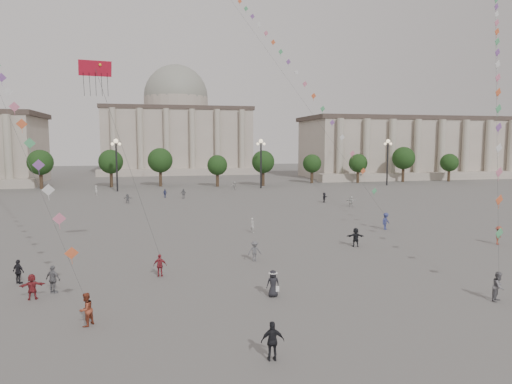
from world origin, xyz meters
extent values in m
plane|color=#585553|center=(0.00, 0.00, 0.00)|extent=(360.00, 360.00, 0.00)
cube|color=#A89B8D|center=(75.00, 95.00, 8.00)|extent=(80.00, 22.00, 16.00)
cube|color=#443832|center=(75.00, 95.00, 16.60)|extent=(81.60, 22.44, 1.20)
cube|color=#A89B8D|center=(75.00, 82.00, 1.00)|extent=(84.00, 4.00, 2.00)
cube|color=#A89B8D|center=(0.00, 130.00, 10.00)|extent=(46.00, 30.00, 20.00)
cube|color=#443832|center=(0.00, 130.00, 20.60)|extent=(46.92, 30.60, 1.20)
cube|color=#A89B8D|center=(0.00, 113.00, 1.00)|extent=(48.30, 4.00, 2.00)
cylinder|color=#A89B8D|center=(0.00, 130.00, 22.50)|extent=(21.00, 21.00, 5.00)
sphere|color=gray|center=(0.00, 130.00, 25.00)|extent=(21.00, 21.00, 21.00)
cylinder|color=#332619|center=(-30.00, 78.00, 1.76)|extent=(0.70, 0.70, 3.52)
sphere|color=black|center=(-30.00, 78.00, 5.44)|extent=(5.12, 5.12, 5.12)
cylinder|color=#332619|center=(-18.00, 78.00, 1.76)|extent=(0.70, 0.70, 3.52)
sphere|color=black|center=(-18.00, 78.00, 5.44)|extent=(5.12, 5.12, 5.12)
cylinder|color=#332619|center=(-6.00, 78.00, 1.76)|extent=(0.70, 0.70, 3.52)
sphere|color=black|center=(-6.00, 78.00, 5.44)|extent=(5.12, 5.12, 5.12)
cylinder|color=#332619|center=(6.00, 78.00, 1.76)|extent=(0.70, 0.70, 3.52)
sphere|color=black|center=(6.00, 78.00, 5.44)|extent=(5.12, 5.12, 5.12)
cylinder|color=#332619|center=(18.00, 78.00, 1.76)|extent=(0.70, 0.70, 3.52)
sphere|color=black|center=(18.00, 78.00, 5.44)|extent=(5.12, 5.12, 5.12)
cylinder|color=#332619|center=(30.00, 78.00, 1.76)|extent=(0.70, 0.70, 3.52)
sphere|color=black|center=(30.00, 78.00, 5.44)|extent=(5.12, 5.12, 5.12)
cylinder|color=#332619|center=(42.00, 78.00, 1.76)|extent=(0.70, 0.70, 3.52)
sphere|color=black|center=(42.00, 78.00, 5.44)|extent=(5.12, 5.12, 5.12)
cylinder|color=#332619|center=(54.00, 78.00, 1.76)|extent=(0.70, 0.70, 3.52)
sphere|color=black|center=(54.00, 78.00, 5.44)|extent=(5.12, 5.12, 5.12)
cylinder|color=#332619|center=(66.00, 78.00, 1.76)|extent=(0.70, 0.70, 3.52)
sphere|color=black|center=(66.00, 78.00, 5.44)|extent=(5.12, 5.12, 5.12)
cylinder|color=#262628|center=(-15.00, 70.00, 5.00)|extent=(0.36, 0.36, 10.00)
sphere|color=#FFE5B2|center=(-15.00, 70.00, 10.20)|extent=(0.90, 0.90, 0.90)
sphere|color=#FFE5B2|center=(-15.70, 70.00, 9.60)|extent=(0.60, 0.60, 0.60)
sphere|color=#FFE5B2|center=(-14.30, 70.00, 9.60)|extent=(0.60, 0.60, 0.60)
cylinder|color=#262628|center=(15.00, 70.00, 5.00)|extent=(0.36, 0.36, 10.00)
sphere|color=#FFE5B2|center=(15.00, 70.00, 10.20)|extent=(0.90, 0.90, 0.90)
sphere|color=#FFE5B2|center=(14.30, 70.00, 9.60)|extent=(0.60, 0.60, 0.60)
sphere|color=#FFE5B2|center=(15.70, 70.00, 9.60)|extent=(0.60, 0.60, 0.60)
cylinder|color=#262628|center=(45.00, 70.00, 5.00)|extent=(0.36, 0.36, 10.00)
sphere|color=#FFE5B2|center=(45.00, 70.00, 10.20)|extent=(0.90, 0.90, 0.90)
sphere|color=#FFE5B2|center=(44.30, 70.00, 9.60)|extent=(0.60, 0.60, 0.60)
sphere|color=#FFE5B2|center=(45.70, 70.00, 9.60)|extent=(0.60, 0.60, 0.60)
imported|color=#384180|center=(-5.79, 57.24, 0.77)|extent=(0.95, 0.83, 1.54)
imported|color=black|center=(11.14, 13.53, 0.91)|extent=(1.76, 0.84, 1.82)
imported|color=#BBBBB7|center=(8.78, 68.00, 0.86)|extent=(1.58, 1.35, 1.72)
imported|color=#56575B|center=(0.57, 10.37, 0.86)|extent=(1.11, 0.65, 1.71)
imported|color=silver|center=(22.03, 38.82, 0.87)|extent=(1.67, 1.20, 1.74)
imported|color=#9F3C2B|center=(25.14, 11.36, 0.91)|extent=(1.34, 1.26, 1.81)
imported|color=black|center=(19.94, 44.74, 0.82)|extent=(1.42, 1.41, 1.64)
imported|color=silver|center=(-18.33, 63.52, 0.93)|extent=(0.75, 0.81, 1.86)
imported|color=slate|center=(-11.93, 50.63, 0.76)|extent=(1.45, 0.61, 1.52)
imported|color=beige|center=(2.93, 22.34, 0.82)|extent=(0.58, 0.70, 1.65)
imported|color=slate|center=(-2.62, 54.86, 0.89)|extent=(1.13, 0.75, 1.79)
imported|color=maroon|center=(-7.22, 7.54, 0.85)|extent=(1.04, 0.54, 1.69)
imported|color=black|center=(-16.97, 7.97, 0.86)|extent=(1.07, 0.92, 1.72)
imported|color=maroon|center=(-15.19, 4.25, 0.83)|extent=(1.59, 0.74, 1.65)
imported|color=slate|center=(-14.15, 5.27, 0.93)|extent=(1.17, 0.94, 1.87)
imported|color=black|center=(-2.37, -6.93, 0.92)|extent=(1.11, 0.54, 1.84)
imported|color=brown|center=(-11.24, -0.93, 0.92)|extent=(1.08, 1.13, 1.83)
imported|color=navy|center=(18.17, 20.74, 0.97)|extent=(1.44, 1.25, 1.94)
imported|color=slate|center=(13.41, -2.39, 0.93)|extent=(1.14, 1.08, 1.87)
imported|color=black|center=(-0.17, 1.45, 0.87)|extent=(0.87, 0.59, 1.73)
cone|color=white|center=(-0.17, 1.45, 1.62)|extent=(0.52, 0.52, 0.14)
cylinder|color=white|center=(-0.17, 1.45, 1.56)|extent=(0.60, 0.60, 0.02)
cube|color=white|center=(0.08, 1.30, 0.55)|extent=(0.22, 0.10, 0.35)
cube|color=red|center=(-11.35, 8.08, 15.06)|extent=(2.26, 0.88, 1.02)
cube|color=green|center=(-11.70, 8.04, 15.31)|extent=(0.38, 0.25, 0.34)
cube|color=#1B4C96|center=(-11.00, 8.04, 15.31)|extent=(0.38, 0.25, 0.34)
sphere|color=yellow|center=(-11.70, 8.00, 15.31)|extent=(0.20, 0.20, 0.20)
sphere|color=yellow|center=(-11.00, 8.00, 15.31)|extent=(0.20, 0.20, 0.20)
cylinder|color=#3F3F3F|center=(-9.29, 7.81, 8.33)|extent=(0.02, 0.02, 14.09)
cube|color=#E66336|center=(-12.18, 0.97, 3.63)|extent=(0.76, 0.25, 0.76)
cube|color=pink|center=(-13.12, 2.87, 5.34)|extent=(0.76, 0.25, 0.76)
cube|color=white|center=(-14.07, 4.77, 6.91)|extent=(0.76, 0.25, 0.76)
cube|color=#8551A2|center=(-15.01, 6.66, 8.41)|extent=(0.76, 0.25, 0.76)
cube|color=#50AD70|center=(-15.95, 8.56, 9.86)|extent=(0.76, 0.25, 0.76)
cube|color=#E66336|center=(-16.89, 10.46, 11.26)|extent=(0.76, 0.25, 0.76)
cube|color=pink|center=(-17.83, 12.35, 12.62)|extent=(0.76, 0.25, 0.76)
cube|color=white|center=(-18.77, 14.25, 13.96)|extent=(0.76, 0.25, 0.76)
cube|color=#8551A2|center=(-19.71, 16.15, 15.27)|extent=(0.76, 0.25, 0.76)
cylinder|color=#3F3F3F|center=(9.57, 41.15, 22.97)|extent=(0.02, 0.02, 61.68)
cube|color=#50AD70|center=(17.48, 22.38, 4.28)|extent=(0.76, 0.25, 0.76)
cube|color=#E66336|center=(16.79, 24.01, 6.52)|extent=(0.76, 0.25, 0.76)
cube|color=pink|center=(16.11, 25.64, 8.58)|extent=(0.76, 0.25, 0.76)
cube|color=white|center=(15.42, 27.27, 10.54)|extent=(0.76, 0.25, 0.76)
cube|color=#8551A2|center=(14.73, 28.91, 12.43)|extent=(0.76, 0.25, 0.76)
cube|color=#50AD70|center=(14.04, 30.54, 14.27)|extent=(0.76, 0.25, 0.76)
cube|color=#E66336|center=(13.35, 32.17, 16.05)|extent=(0.76, 0.25, 0.76)
cube|color=pink|center=(12.66, 33.80, 17.80)|extent=(0.76, 0.25, 0.76)
cube|color=white|center=(11.98, 35.43, 19.52)|extent=(0.76, 0.25, 0.76)
cube|color=#8551A2|center=(11.29, 37.07, 21.21)|extent=(0.76, 0.25, 0.76)
cube|color=#50AD70|center=(10.60, 38.70, 22.87)|extent=(0.76, 0.25, 0.76)
cube|color=#E66336|center=(9.91, 40.33, 24.51)|extent=(0.76, 0.25, 0.76)
cube|color=pink|center=(9.22, 41.96, 26.13)|extent=(0.76, 0.25, 0.76)
cube|color=white|center=(8.53, 43.59, 27.73)|extent=(0.76, 0.25, 0.76)
cube|color=#8551A2|center=(7.85, 45.23, 29.32)|extent=(0.76, 0.25, 0.76)
cube|color=#50AD70|center=(7.16, 46.86, 30.88)|extent=(0.76, 0.25, 0.76)
cube|color=#E66336|center=(6.47, 48.49, 32.44)|extent=(0.76, 0.25, 0.76)
cylinder|color=#3F3F3F|center=(30.87, 20.18, 21.71)|extent=(0.02, 0.02, 69.93)
cube|color=#50AD70|center=(14.71, -0.72, 3.95)|extent=(0.76, 0.25, 0.76)
cube|color=#E66336|center=(16.00, 0.95, 5.92)|extent=(0.76, 0.25, 0.76)
cube|color=pink|center=(17.29, 2.62, 7.75)|extent=(0.76, 0.25, 0.76)
cube|color=white|center=(18.58, 4.29, 9.48)|extent=(0.76, 0.25, 0.76)
cube|color=#8551A2|center=(19.88, 5.96, 11.14)|extent=(0.76, 0.25, 0.76)
cube|color=#50AD70|center=(21.17, 7.64, 12.76)|extent=(0.76, 0.25, 0.76)
cube|color=#E66336|center=(22.46, 9.31, 14.33)|extent=(0.76, 0.25, 0.76)
cube|color=pink|center=(23.76, 10.98, 15.88)|extent=(0.76, 0.25, 0.76)
cube|color=white|center=(25.05, 12.65, 17.39)|extent=(0.76, 0.25, 0.76)
cube|color=#8551A2|center=(26.34, 14.32, 18.88)|extent=(0.76, 0.25, 0.76)
cube|color=#50AD70|center=(27.63, 16.00, 20.34)|extent=(0.76, 0.25, 0.76)
cube|color=#E66336|center=(28.93, 17.67, 21.79)|extent=(0.76, 0.25, 0.76)
cube|color=pink|center=(30.22, 19.34, 23.22)|extent=(0.76, 0.25, 0.76)
cube|color=white|center=(31.51, 21.01, 24.63)|extent=(0.76, 0.25, 0.76)
cube|color=#8551A2|center=(32.81, 22.68, 26.03)|extent=(0.76, 0.25, 0.76)
cube|color=#50AD70|center=(34.10, 24.35, 27.41)|extent=(0.76, 0.25, 0.76)
camera|label=1|loc=(-7.41, -26.15, 9.90)|focal=32.00mm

